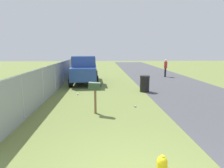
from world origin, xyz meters
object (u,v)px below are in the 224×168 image
object	(u,v)px
mailbox	(95,88)
trash_bin	(145,84)
pickup_truck	(84,69)
pedestrian	(166,67)

from	to	relation	value
mailbox	trash_bin	xyz separation A→B (m)	(3.85, -2.88, -0.53)
trash_bin	pickup_truck	bearing A→B (deg)	50.09
mailbox	pedestrian	bearing A→B (deg)	-10.75
mailbox	trash_bin	bearing A→B (deg)	-15.80
mailbox	pedestrian	size ratio (longest dim) A/B	0.78
pickup_truck	pedestrian	distance (m)	7.94
mailbox	pickup_truck	world-z (taller)	pickup_truck
pickup_truck	trash_bin	size ratio (longest dim) A/B	5.02
trash_bin	pedestrian	bearing A→B (deg)	-28.38
pedestrian	pickup_truck	bearing A→B (deg)	53.61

